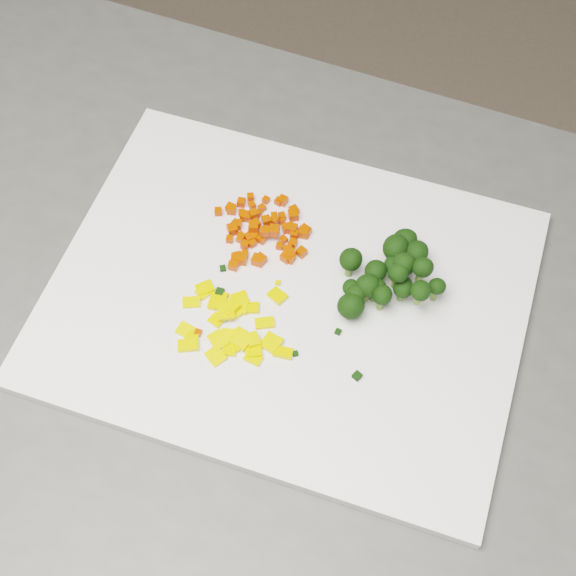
% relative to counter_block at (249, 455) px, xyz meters
% --- Properties ---
extents(counter_block, '(1.02, 0.81, 0.90)m').
position_rel_counter_block_xyz_m(counter_block, '(0.00, 0.00, 0.00)').
color(counter_block, '#4D4D4A').
rests_on(counter_block, ground).
extents(cutting_board, '(0.47, 0.40, 0.01)m').
position_rel_counter_block_xyz_m(cutting_board, '(0.05, 0.01, 0.46)').
color(cutting_board, white).
rests_on(cutting_board, counter_block).
extents(carrot_pile, '(0.09, 0.09, 0.03)m').
position_rel_counter_block_xyz_m(carrot_pile, '(0.02, 0.07, 0.47)').
color(carrot_pile, red).
rests_on(carrot_pile, cutting_board).
extents(pepper_pile, '(0.11, 0.11, 0.02)m').
position_rel_counter_block_xyz_m(pepper_pile, '(0.01, -0.03, 0.47)').
color(pepper_pile, yellow).
rests_on(pepper_pile, cutting_board).
extents(broccoli_pile, '(0.11, 0.11, 0.05)m').
position_rel_counter_block_xyz_m(broccoli_pile, '(0.16, 0.03, 0.49)').
color(broccoli_pile, black).
rests_on(broccoli_pile, cutting_board).
extents(carrot_cube_0, '(0.01, 0.01, 0.01)m').
position_rel_counter_block_xyz_m(carrot_cube_0, '(0.05, 0.05, 0.47)').
color(carrot_cube_0, red).
rests_on(carrot_cube_0, carrot_pile).
extents(carrot_cube_1, '(0.01, 0.01, 0.01)m').
position_rel_counter_block_xyz_m(carrot_cube_1, '(0.02, 0.11, 0.46)').
color(carrot_cube_1, red).
rests_on(carrot_cube_1, carrot_pile).
extents(carrot_cube_2, '(0.01, 0.01, 0.01)m').
position_rel_counter_block_xyz_m(carrot_cube_2, '(0.05, 0.04, 0.47)').
color(carrot_cube_2, red).
rests_on(carrot_cube_2, carrot_pile).
extents(carrot_cube_3, '(0.01, 0.01, 0.01)m').
position_rel_counter_block_xyz_m(carrot_cube_3, '(0.01, 0.08, 0.47)').
color(carrot_cube_3, red).
rests_on(carrot_cube_3, carrot_pile).
extents(carrot_cube_4, '(0.01, 0.01, 0.01)m').
position_rel_counter_block_xyz_m(carrot_cube_4, '(-0.01, 0.07, 0.47)').
color(carrot_cube_4, red).
rests_on(carrot_cube_4, carrot_pile).
extents(carrot_cube_5, '(0.01, 0.01, 0.01)m').
position_rel_counter_block_xyz_m(carrot_cube_5, '(0.01, 0.06, 0.47)').
color(carrot_cube_5, red).
rests_on(carrot_cube_5, carrot_pile).
extents(carrot_cube_6, '(0.01, 0.01, 0.01)m').
position_rel_counter_block_xyz_m(carrot_cube_6, '(0.03, 0.09, 0.46)').
color(carrot_cube_6, red).
rests_on(carrot_cube_6, carrot_pile).
extents(carrot_cube_7, '(0.01, 0.01, 0.01)m').
position_rel_counter_block_xyz_m(carrot_cube_7, '(0.04, 0.08, 0.47)').
color(carrot_cube_7, red).
rests_on(carrot_cube_7, carrot_pile).
extents(carrot_cube_8, '(0.01, 0.01, 0.01)m').
position_rel_counter_block_xyz_m(carrot_cube_8, '(-0.00, 0.09, 0.46)').
color(carrot_cube_8, red).
rests_on(carrot_cube_8, carrot_pile).
extents(carrot_cube_9, '(0.01, 0.01, 0.01)m').
position_rel_counter_block_xyz_m(carrot_cube_9, '(0.05, 0.05, 0.47)').
color(carrot_cube_9, red).
rests_on(carrot_cube_9, carrot_pile).
extents(carrot_cube_10, '(0.01, 0.01, 0.01)m').
position_rel_counter_block_xyz_m(carrot_cube_10, '(0.02, 0.08, 0.47)').
color(carrot_cube_10, red).
rests_on(carrot_cube_10, carrot_pile).
extents(carrot_cube_11, '(0.01, 0.01, 0.01)m').
position_rel_counter_block_xyz_m(carrot_cube_11, '(-0.01, 0.06, 0.46)').
color(carrot_cube_11, red).
rests_on(carrot_cube_11, carrot_pile).
extents(carrot_cube_12, '(0.01, 0.01, 0.01)m').
position_rel_counter_block_xyz_m(carrot_cube_12, '(0.01, 0.06, 0.47)').
color(carrot_cube_12, red).
rests_on(carrot_cube_12, carrot_pile).
extents(carrot_cube_13, '(0.01, 0.01, 0.01)m').
position_rel_counter_block_xyz_m(carrot_cube_13, '(0.06, 0.05, 0.47)').
color(carrot_cube_13, red).
rests_on(carrot_cube_13, carrot_pile).
extents(carrot_cube_14, '(0.01, 0.01, 0.01)m').
position_rel_counter_block_xyz_m(carrot_cube_14, '(0.05, 0.05, 0.46)').
color(carrot_cube_14, red).
rests_on(carrot_cube_14, carrot_pile).
extents(carrot_cube_15, '(0.01, 0.01, 0.01)m').
position_rel_counter_block_xyz_m(carrot_cube_15, '(0.00, 0.11, 0.46)').
color(carrot_cube_15, red).
rests_on(carrot_cube_15, carrot_pile).
extents(carrot_cube_16, '(0.01, 0.01, 0.01)m').
position_rel_counter_block_xyz_m(carrot_cube_16, '(0.06, 0.07, 0.47)').
color(carrot_cube_16, red).
rests_on(carrot_cube_16, carrot_pile).
extents(carrot_cube_17, '(0.01, 0.01, 0.01)m').
position_rel_counter_block_xyz_m(carrot_cube_17, '(0.01, 0.04, 0.46)').
color(carrot_cube_17, red).
rests_on(carrot_cube_17, carrot_pile).
extents(carrot_cube_18, '(0.01, 0.01, 0.01)m').
position_rel_counter_block_xyz_m(carrot_cube_18, '(0.01, 0.07, 0.47)').
color(carrot_cube_18, red).
rests_on(carrot_cube_18, carrot_pile).
extents(carrot_cube_19, '(0.01, 0.01, 0.01)m').
position_rel_counter_block_xyz_m(carrot_cube_19, '(0.00, 0.10, 0.46)').
color(carrot_cube_19, red).
rests_on(carrot_cube_19, carrot_pile).
extents(carrot_cube_20, '(0.01, 0.01, 0.01)m').
position_rel_counter_block_xyz_m(carrot_cube_20, '(0.03, 0.11, 0.47)').
color(carrot_cube_20, red).
rests_on(carrot_cube_20, carrot_pile).
extents(carrot_cube_21, '(0.01, 0.01, 0.01)m').
position_rel_counter_block_xyz_m(carrot_cube_21, '(-0.01, 0.10, 0.47)').
color(carrot_cube_21, red).
rests_on(carrot_cube_21, carrot_pile).
extents(carrot_cube_22, '(0.01, 0.01, 0.01)m').
position_rel_counter_block_xyz_m(carrot_cube_22, '(-0.01, 0.07, 0.47)').
color(carrot_cube_22, red).
rests_on(carrot_cube_22, carrot_pile).
extents(carrot_cube_23, '(0.01, 0.01, 0.01)m').
position_rel_counter_block_xyz_m(carrot_cube_23, '(0.03, 0.11, 0.46)').
color(carrot_cube_23, red).
rests_on(carrot_cube_23, carrot_pile).
extents(carrot_cube_24, '(0.01, 0.01, 0.01)m').
position_rel_counter_block_xyz_m(carrot_cube_24, '(-0.00, 0.04, 0.46)').
color(carrot_cube_24, red).
rests_on(carrot_cube_24, carrot_pile).
extents(carrot_cube_25, '(0.01, 0.01, 0.01)m').
position_rel_counter_block_xyz_m(carrot_cube_25, '(0.05, 0.07, 0.46)').
color(carrot_cube_25, red).
rests_on(carrot_cube_25, carrot_pile).
extents(carrot_cube_26, '(0.01, 0.01, 0.01)m').
position_rel_counter_block_xyz_m(carrot_cube_26, '(0.01, 0.07, 0.47)').
color(carrot_cube_26, red).
rests_on(carrot_cube_26, carrot_pile).
extents(carrot_cube_27, '(0.01, 0.01, 0.01)m').
position_rel_counter_block_xyz_m(carrot_cube_27, '(0.06, 0.08, 0.47)').
color(carrot_cube_27, red).
rests_on(carrot_cube_27, carrot_pile).
extents(carrot_cube_28, '(0.01, 0.01, 0.01)m').
position_rel_counter_block_xyz_m(carrot_cube_28, '(0.01, 0.04, 0.47)').
color(carrot_cube_28, red).
rests_on(carrot_cube_28, carrot_pile).
extents(carrot_cube_29, '(0.01, 0.01, 0.01)m').
position_rel_counter_block_xyz_m(carrot_cube_29, '(0.01, 0.06, 0.47)').
color(carrot_cube_29, red).
rests_on(carrot_cube_29, carrot_pile).
extents(carrot_cube_30, '(0.01, 0.01, 0.01)m').
position_rel_counter_block_xyz_m(carrot_cube_30, '(0.00, 0.09, 0.47)').
color(carrot_cube_30, red).
rests_on(carrot_cube_30, carrot_pile).
extents(carrot_cube_31, '(0.01, 0.01, 0.01)m').
position_rel_counter_block_xyz_m(carrot_cube_31, '(0.00, 0.03, 0.47)').
color(carrot_cube_31, red).
rests_on(carrot_cube_31, carrot_pile).
extents(carrot_cube_32, '(0.01, 0.01, 0.01)m').
position_rel_counter_block_xyz_m(carrot_cube_32, '(0.03, 0.09, 0.46)').
color(carrot_cube_32, red).
rests_on(carrot_cube_32, carrot_pile).
extents(carrot_cube_33, '(0.01, 0.01, 0.01)m').
position_rel_counter_block_xyz_m(carrot_cube_33, '(0.01, 0.06, 0.47)').
color(carrot_cube_33, red).
rests_on(carrot_cube_33, carrot_pile).
extents(carrot_cube_34, '(0.01, 0.01, 0.01)m').
position_rel_counter_block_xyz_m(carrot_cube_34, '(0.05, 0.09, 0.47)').
color(carrot_cube_34, red).
rests_on(carrot_cube_34, carrot_pile).
extents(carrot_cube_35, '(0.01, 0.01, 0.01)m').
position_rel_counter_block_xyz_m(carrot_cube_35, '(0.03, 0.08, 0.47)').
color(carrot_cube_35, red).
rests_on(carrot_cube_35, carrot_pile).
extents(carrot_cube_36, '(0.01, 0.01, 0.01)m').
position_rel_counter_block_xyz_m(carrot_cube_36, '(0.00, 0.08, 0.47)').
color(carrot_cube_36, red).
rests_on(carrot_cube_36, carrot_pile).
extents(carrot_cube_37, '(0.01, 0.01, 0.01)m').
position_rel_counter_block_xyz_m(carrot_cube_37, '(0.06, 0.08, 0.47)').
color(carrot_cube_37, red).
rests_on(carrot_cube_37, carrot_pile).
extents(carrot_cube_38, '(0.01, 0.01, 0.01)m').
position_rel_counter_block_xyz_m(carrot_cube_38, '(0.00, 0.06, 0.46)').
color(carrot_cube_38, red).
rests_on(carrot_cube_38, carrot_pile).
extents(carrot_cube_39, '(0.01, 0.01, 0.01)m').
position_rel_counter_block_xyz_m(carrot_cube_39, '(0.00, 0.04, 0.47)').
color(carrot_cube_39, red).
rests_on(carrot_cube_39, carrot_pile).
extents(carrot_cube_40, '(0.01, 0.01, 0.01)m').
position_rel_counter_block_xyz_m(carrot_cube_40, '(0.03, 0.07, 0.47)').
color(carrot_cube_40, red).
rests_on(carrot_cube_40, carrot_pile).
extents(carrot_cube_41, '(0.01, 0.01, 0.01)m').
position_rel_counter_block_xyz_m(carrot_cube_41, '(0.02, 0.04, 0.47)').
color(carrot_cube_41, red).
rests_on(carrot_cube_41, carrot_pile).
extents(carrot_cube_42, '(0.01, 0.01, 0.01)m').
position_rel_counter_block_xyz_m(carrot_cube_42, '(-0.02, 0.09, 0.47)').
color(carrot_cube_42, red).
rests_on(carrot_cube_42, carrot_pile).
extents(carrot_cube_43, '(0.01, 0.01, 0.01)m').
position_rel_counter_block_xyz_m(carrot_cube_43, '(-0.01, 0.09, 0.47)').
color(carrot_cube_43, red).
rests_on(carrot_cube_43, carrot_pile).
extents(carrot_cube_44, '(0.01, 0.01, 0.01)m').
position_rel_counter_block_xyz_m(carrot_cube_44, '(0.04, 0.06, 0.46)').
color(carrot_cube_44, red).
rests_on(carrot_cube_44, carrot_pile).
extents(carrot_cube_45, '(0.01, 0.01, 0.01)m').
position_rel_counter_block_xyz_m(carrot_cube_45, '(0.02, 0.06, 0.47)').
color(carrot_cube_45, red).
rests_on(carrot_cube_45, carrot_pile).
extents(carrot_cube_46, '(0.01, 0.01, 0.01)m').
position_rel_counter_block_xyz_m(carrot_cube_46, '(0.01, 0.05, 0.46)').
color(carrot_cube_46, red).
rests_on(carrot_cube_46, carrot_pile).
extents(carrot_cube_47, '(0.01, 0.01, 0.01)m').
position_rel_counter_block_xyz_m(carrot_cube_47, '(0.01, 0.06, 0.46)').
color(carrot_cube_47, red).
rests_on(carrot_cube_47, carrot_pile).
extents(carrot_cube_48, '(0.01, 0.01, 0.01)m').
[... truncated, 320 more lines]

